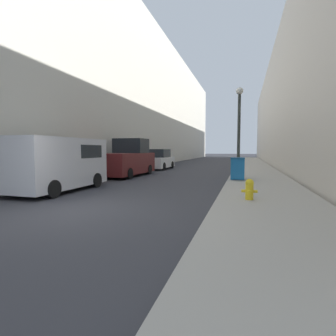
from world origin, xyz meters
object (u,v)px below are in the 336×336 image
(white_van, at_px, (58,162))
(lamppost, at_px, (239,127))
(trash_bin, at_px, (238,168))
(pickup_truck, at_px, (126,160))
(parked_sedan_near, at_px, (159,160))
(fire_hydrant, at_px, (249,189))

(white_van, bearing_deg, lamppost, 45.18)
(trash_bin, xyz_separation_m, pickup_truck, (-6.96, 1.55, 0.28))
(pickup_truck, bearing_deg, parked_sedan_near, 88.66)
(fire_hydrant, relative_size, parked_sedan_near, 0.16)
(fire_hydrant, height_order, parked_sedan_near, parked_sedan_near)
(lamppost, relative_size, pickup_truck, 0.99)
(fire_hydrant, relative_size, pickup_truck, 0.12)
(white_van, relative_size, pickup_truck, 0.85)
(lamppost, distance_m, parked_sedan_near, 9.04)
(lamppost, bearing_deg, parked_sedan_near, 140.83)
(lamppost, xyz_separation_m, pickup_truck, (-6.93, -0.58, -2.01))
(trash_bin, relative_size, white_van, 0.26)
(trash_bin, xyz_separation_m, parked_sedan_near, (-6.82, 7.66, 0.06))
(lamppost, bearing_deg, pickup_truck, -175.25)
(fire_hydrant, xyz_separation_m, pickup_truck, (-7.46, 6.96, 0.52))
(fire_hydrant, distance_m, pickup_truck, 10.22)
(parked_sedan_near, bearing_deg, white_van, -90.65)
(white_van, relative_size, parked_sedan_near, 1.07)
(fire_hydrant, relative_size, trash_bin, 0.57)
(fire_hydrant, height_order, trash_bin, trash_bin)
(pickup_truck, bearing_deg, fire_hydrant, -43.00)
(trash_bin, relative_size, lamppost, 0.22)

